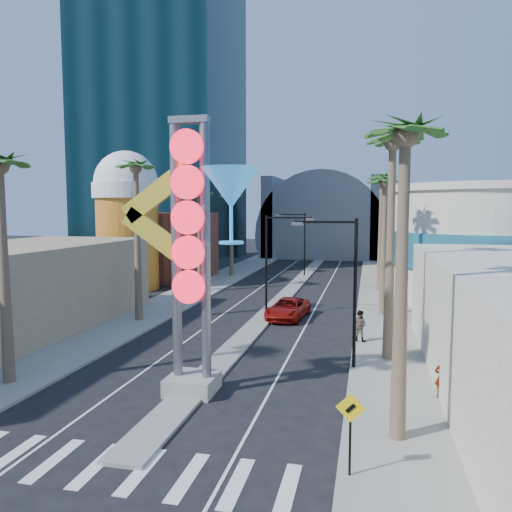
{
  "coord_description": "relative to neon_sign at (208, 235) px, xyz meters",
  "views": [
    {
      "loc": [
        7.84,
        -18.23,
        8.48
      ],
      "look_at": [
        -0.49,
        18.51,
        4.92
      ],
      "focal_mm": 35.0,
      "sensor_mm": 36.0,
      "label": 1
    }
  ],
  "objects": [
    {
      "name": "ground",
      "position": [
        -0.82,
        -2.96,
        -7.31
      ],
      "size": [
        240.0,
        240.0,
        0.0
      ],
      "primitive_type": "plane",
      "color": "black",
      "rests_on": "ground"
    },
    {
      "name": "sidewalk_west",
      "position": [
        -10.32,
        32.04,
        -7.23
      ],
      "size": [
        5.0,
        100.0,
        0.15
      ],
      "primitive_type": "cube",
      "color": "gray",
      "rests_on": "ground"
    },
    {
      "name": "sidewalk_east",
      "position": [
        8.68,
        32.04,
        -7.23
      ],
      "size": [
        5.0,
        100.0,
        0.15
      ],
      "primitive_type": "cube",
      "color": "gray",
      "rests_on": "ground"
    },
    {
      "name": "median",
      "position": [
        -0.82,
        35.04,
        -7.23
      ],
      "size": [
        1.6,
        84.0,
        0.15
      ],
      "primitive_type": "cube",
      "color": "gray",
      "rests_on": "ground"
    },
    {
      "name": "hotel_tower",
      "position": [
        -22.82,
        49.04,
        17.69
      ],
      "size": [
        20.0,
        20.0,
        50.0
      ],
      "primitive_type": "cube",
      "color": "black",
      "rests_on": "ground"
    },
    {
      "name": "brick_filler_west",
      "position": [
        -16.82,
        35.04,
        -3.31
      ],
      "size": [
        10.0,
        10.0,
        8.0
      ],
      "primitive_type": "cube",
      "color": "brown",
      "rests_on": "ground"
    },
    {
      "name": "filler_east",
      "position": [
        15.18,
        45.04,
        -2.31
      ],
      "size": [
        10.0,
        20.0,
        10.0
      ],
      "primitive_type": "cube",
      "color": "#90815D",
      "rests_on": "ground"
    },
    {
      "name": "beer_mug",
      "position": [
        -17.82,
        27.04,
        0.54
      ],
      "size": [
        7.0,
        7.0,
        14.5
      ],
      "color": "#CA541B",
      "rests_on": "ground"
    },
    {
      "name": "turquoise_building",
      "position": [
        17.18,
        27.04,
        -2.06
      ],
      "size": [
        16.6,
        16.6,
        10.6
      ],
      "color": "#BCB19F",
      "rests_on": "ground"
    },
    {
      "name": "canopy",
      "position": [
        -0.82,
        69.04,
        -3.0
      ],
      "size": [
        22.0,
        16.0,
        22.0
      ],
      "color": "slate",
      "rests_on": "ground"
    },
    {
      "name": "neon_sign",
      "position": [
        0.0,
        0.0,
        0.0
      ],
      "size": [
        6.53,
        2.6,
        12.55
      ],
      "color": "gray",
      "rests_on": "ground"
    },
    {
      "name": "ped_sign",
      "position": [
        6.58,
        -5.99,
        -5.42
      ],
      "size": [
        0.92,
        0.12,
        2.66
      ],
      "color": "black",
      "rests_on": "sidewalk_east"
    },
    {
      "name": "streetlight_0",
      "position": [
        -0.27,
        17.04,
        -2.43
      ],
      "size": [
        3.79,
        0.25,
        8.0
      ],
      "color": "black",
      "rests_on": "ground"
    },
    {
      "name": "streetlight_1",
      "position": [
        -1.36,
        41.04,
        -2.43
      ],
      "size": [
        3.79,
        0.25,
        8.0
      ],
      "color": "black",
      "rests_on": "ground"
    },
    {
      "name": "streetlight_2",
      "position": [
        5.91,
        5.04,
        -2.47
      ],
      "size": [
        3.45,
        0.25,
        8.0
      ],
      "color": "black",
      "rests_on": "ground"
    },
    {
      "name": "palm_0",
      "position": [
        -9.82,
        -0.96,
        2.62
      ],
      "size": [
        2.4,
        2.4,
        11.7
      ],
      "color": "brown",
      "rests_on": "ground"
    },
    {
      "name": "palm_1",
      "position": [
        -9.82,
        13.04,
        3.52
      ],
      "size": [
        2.4,
        2.4,
        12.7
      ],
      "color": "brown",
      "rests_on": "ground"
    },
    {
      "name": "palm_2",
      "position": [
        -9.82,
        27.04,
        2.17
      ],
      "size": [
        2.4,
        2.4,
        11.2
      ],
      "color": "brown",
      "rests_on": "ground"
    },
    {
      "name": "palm_3",
      "position": [
        -9.82,
        39.04,
        2.17
      ],
      "size": [
        2.4,
        2.4,
        11.2
      ],
      "color": "brown",
      "rests_on": "ground"
    },
    {
      "name": "palm_4",
      "position": [
        8.18,
        -2.96,
        3.07
      ],
      "size": [
        2.4,
        2.4,
        12.2
      ],
      "color": "brown",
      "rests_on": "ground"
    },
    {
      "name": "palm_5",
      "position": [
        8.18,
        7.04,
        3.96
      ],
      "size": [
        2.4,
        2.4,
        13.2
      ],
      "color": "brown",
      "rests_on": "ground"
    },
    {
      "name": "palm_6",
      "position": [
        8.18,
        19.04,
        2.62
      ],
      "size": [
        2.4,
        2.4,
        11.7
      ],
      "color": "brown",
      "rests_on": "ground"
    },
    {
      "name": "palm_7",
      "position": [
        8.18,
        31.04,
        3.52
      ],
      "size": [
        2.4,
        2.4,
        12.7
      ],
      "color": "brown",
      "rests_on": "ground"
    },
    {
      "name": "red_pickup",
      "position": [
        1.01,
        16.48,
        -6.53
      ],
      "size": [
        3.13,
        5.85,
        1.56
      ],
      "primitive_type": "imported",
      "rotation": [
        0.0,
        0.0,
        -0.1
      ],
      "color": "maroon",
      "rests_on": "ground"
    },
    {
      "name": "pedestrian_a",
      "position": [
        10.32,
        1.48,
        -6.25
      ],
      "size": [
        0.71,
        0.51,
        1.82
      ],
      "primitive_type": "imported",
      "rotation": [
        0.0,
        0.0,
        3.02
      ],
      "color": "gray",
      "rests_on": "sidewalk_east"
    },
    {
      "name": "pedestrian_b",
      "position": [
        6.56,
        10.41,
        -6.17
      ],
      "size": [
        1.17,
        1.06,
        1.98
      ],
      "primitive_type": "imported",
      "rotation": [
        0.0,
        0.0,
        2.75
      ],
      "color": "gray",
      "rests_on": "sidewalk_east"
    }
  ]
}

